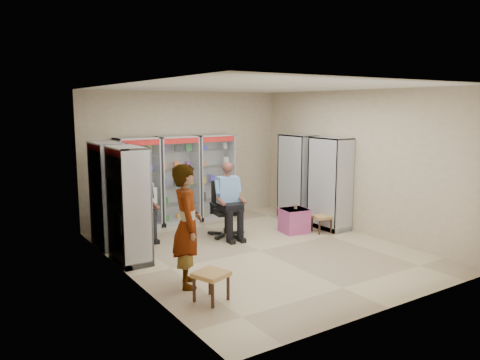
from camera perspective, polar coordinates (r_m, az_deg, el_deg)
floor at (r=8.82m, az=2.37°, el=-8.59°), size 6.00×6.00×0.00m
room_shell at (r=8.44m, az=2.46°, el=4.26°), size 5.02×6.02×3.01m
cabinet_back_left at (r=10.36m, az=-12.34°, el=-0.45°), size 0.90×0.50×2.00m
cabinet_back_mid at (r=10.73m, az=-7.59°, el=-0.00°), size 0.90×0.50×2.00m
cabinet_back_right at (r=11.16m, az=-3.19°, el=0.41°), size 0.90×0.50×2.00m
cabinet_right_far at (r=11.17m, az=7.01°, el=0.36°), size 0.90×0.50×2.00m
cabinet_right_near at (r=10.36m, az=10.91°, el=-0.41°), size 0.90×0.50×2.00m
cabinet_left_far at (r=9.20m, az=-15.70°, el=-1.77°), size 0.90×0.50×2.00m
cabinet_left_near at (r=8.18m, az=-13.39°, el=-3.01°), size 0.90×0.50×2.00m
wooden_chair at (r=9.71m, az=-12.09°, el=-4.27°), size 0.42×0.42×0.94m
seated_customer at (r=9.62m, az=-12.02°, el=-3.17°), size 0.44×0.60×1.34m
office_chair at (r=9.63m, az=-1.70°, el=-3.55°), size 0.71×0.71×1.14m
seated_shopkeeper at (r=9.55m, az=-1.55°, el=-2.70°), size 0.58×0.73×1.46m
pink_trunk at (r=10.06m, az=6.62°, el=-4.93°), size 0.60×0.58×0.51m
tea_glass at (r=10.01m, az=6.80°, el=-3.19°), size 0.07×0.07×0.11m
woven_stool_a at (r=10.15m, az=9.91°, el=-5.29°), size 0.42×0.42×0.36m
woven_stool_b at (r=6.62m, az=-3.53°, el=-12.83°), size 0.53×0.53×0.41m
standing_man at (r=6.97m, az=-6.46°, el=-5.57°), size 0.66×0.79×1.84m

